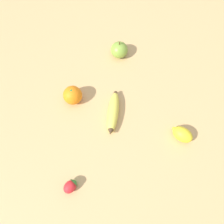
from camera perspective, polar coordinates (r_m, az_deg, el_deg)
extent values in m
plane|color=tan|center=(0.86, 0.45, 0.95)|extent=(3.00, 3.00, 0.00)
ellipsoid|color=#DBCC4C|center=(0.83, 0.29, -0.06)|extent=(0.18, 0.11, 0.04)
cone|color=#47331E|center=(0.80, -0.40, -5.27)|extent=(0.03, 0.03, 0.03)
sphere|color=#47331E|center=(0.87, 0.95, 5.00)|extent=(0.02, 0.02, 0.02)
sphere|color=orange|center=(0.86, -10.24, 4.33)|extent=(0.07, 0.07, 0.07)
cylinder|color=#337A33|center=(0.83, -10.63, 5.50)|extent=(0.01, 0.01, 0.00)
ellipsoid|color=red|center=(0.78, -10.92, -18.63)|extent=(0.06, 0.06, 0.04)
cone|color=#337A33|center=(0.78, -9.67, -17.47)|extent=(0.04, 0.03, 0.04)
ellipsoid|color=olive|center=(0.98, 1.91, 15.92)|extent=(0.07, 0.07, 0.07)
cylinder|color=#4C3319|center=(0.95, 1.99, 17.46)|extent=(0.00, 0.00, 0.01)
ellipsoid|color=yellow|center=(0.84, 17.95, -5.59)|extent=(0.09, 0.09, 0.05)
sphere|color=yellow|center=(0.83, 15.87, -4.27)|extent=(0.02, 0.02, 0.02)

